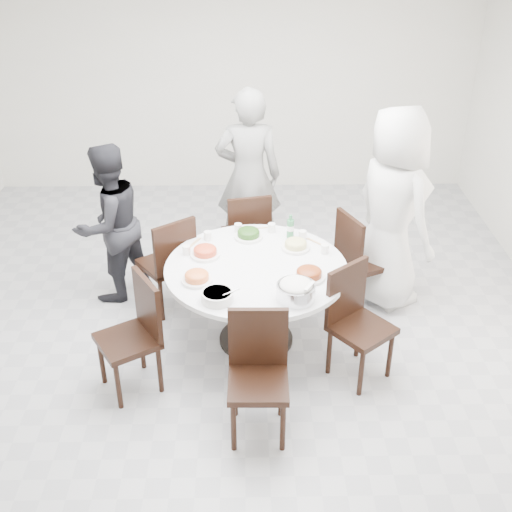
{
  "coord_description": "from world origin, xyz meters",
  "views": [
    {
      "loc": [
        0.19,
        -4.81,
        3.46
      ],
      "look_at": [
        0.27,
        -0.28,
        0.82
      ],
      "focal_mm": 45.0,
      "sensor_mm": 36.0,
      "label": 1
    }
  ],
  "objects_px": {
    "chair_sw": "(127,338)",
    "chair_nw": "(166,262)",
    "chair_se": "(362,327)",
    "diner_left": "(109,224)",
    "chair_ne": "(365,259)",
    "chair_s": "(258,381)",
    "chair_n": "(246,234)",
    "dining_table": "(256,304)",
    "diner_right": "(392,209)",
    "soup_bowl": "(217,296)",
    "rice_bowl": "(296,292)",
    "beverage_bottle": "(290,226)",
    "diner_middle": "(248,176)"
  },
  "relations": [
    {
      "from": "chair_se",
      "to": "soup_bowl",
      "type": "xyz_separation_m",
      "value": [
        -1.12,
        -0.02,
        0.31
      ]
    },
    {
      "from": "soup_bowl",
      "to": "chair_se",
      "type": "bearing_deg",
      "value": 1.11
    },
    {
      "from": "chair_sw",
      "to": "diner_left",
      "type": "height_order",
      "value": "diner_left"
    },
    {
      "from": "beverage_bottle",
      "to": "chair_s",
      "type": "bearing_deg",
      "value": -101.26
    },
    {
      "from": "diner_right",
      "to": "diner_middle",
      "type": "height_order",
      "value": "diner_right"
    },
    {
      "from": "diner_left",
      "to": "rice_bowl",
      "type": "distance_m",
      "value": 2.05
    },
    {
      "from": "chair_ne",
      "to": "chair_s",
      "type": "xyz_separation_m",
      "value": [
        -1.01,
        -1.65,
        0.0
      ]
    },
    {
      "from": "chair_sw",
      "to": "beverage_bottle",
      "type": "distance_m",
      "value": 1.73
    },
    {
      "from": "chair_se",
      "to": "chair_sw",
      "type": "bearing_deg",
      "value": 144.67
    },
    {
      "from": "chair_n",
      "to": "diner_right",
      "type": "relative_size",
      "value": 0.51
    },
    {
      "from": "chair_sw",
      "to": "diner_left",
      "type": "distance_m",
      "value": 1.42
    },
    {
      "from": "chair_s",
      "to": "soup_bowl",
      "type": "xyz_separation_m",
      "value": [
        -0.29,
        0.59,
        0.31
      ]
    },
    {
      "from": "chair_s",
      "to": "diner_middle",
      "type": "xyz_separation_m",
      "value": [
        -0.05,
        2.57,
        0.43
      ]
    },
    {
      "from": "chair_s",
      "to": "beverage_bottle",
      "type": "height_order",
      "value": "beverage_bottle"
    },
    {
      "from": "chair_n",
      "to": "chair_sw",
      "type": "relative_size",
      "value": 1.0
    },
    {
      "from": "chair_ne",
      "to": "chair_nw",
      "type": "relative_size",
      "value": 1.0
    },
    {
      "from": "diner_right",
      "to": "diner_middle",
      "type": "relative_size",
      "value": 1.04
    },
    {
      "from": "chair_se",
      "to": "soup_bowl",
      "type": "distance_m",
      "value": 1.16
    },
    {
      "from": "chair_nw",
      "to": "soup_bowl",
      "type": "relative_size",
      "value": 3.91
    },
    {
      "from": "rice_bowl",
      "to": "beverage_bottle",
      "type": "distance_m",
      "value": 0.98
    },
    {
      "from": "chair_s",
      "to": "diner_right",
      "type": "distance_m",
      "value": 2.18
    },
    {
      "from": "chair_nw",
      "to": "beverage_bottle",
      "type": "relative_size",
      "value": 4.34
    },
    {
      "from": "chair_ne",
      "to": "rice_bowl",
      "type": "height_order",
      "value": "chair_ne"
    },
    {
      "from": "diner_middle",
      "to": "beverage_bottle",
      "type": "xyz_separation_m",
      "value": [
        0.36,
        -1.0,
        -0.05
      ]
    },
    {
      "from": "chair_sw",
      "to": "rice_bowl",
      "type": "distance_m",
      "value": 1.33
    },
    {
      "from": "chair_n",
      "to": "chair_s",
      "type": "relative_size",
      "value": 1.0
    },
    {
      "from": "chair_s",
      "to": "chair_ne",
      "type": "bearing_deg",
      "value": 59.38
    },
    {
      "from": "diner_left",
      "to": "chair_se",
      "type": "bearing_deg",
      "value": 100.43
    },
    {
      "from": "rice_bowl",
      "to": "beverage_bottle",
      "type": "bearing_deg",
      "value": 88.82
    },
    {
      "from": "diner_middle",
      "to": "soup_bowl",
      "type": "relative_size",
      "value": 7.47
    },
    {
      "from": "chair_nw",
      "to": "rice_bowl",
      "type": "bearing_deg",
      "value": 100.47
    },
    {
      "from": "rice_bowl",
      "to": "beverage_bottle",
      "type": "relative_size",
      "value": 1.35
    },
    {
      "from": "chair_s",
      "to": "rice_bowl",
      "type": "distance_m",
      "value": 0.75
    },
    {
      "from": "dining_table",
      "to": "chair_n",
      "type": "distance_m",
      "value": 1.09
    },
    {
      "from": "chair_nw",
      "to": "diner_middle",
      "type": "height_order",
      "value": "diner_middle"
    },
    {
      "from": "chair_sw",
      "to": "chair_nw",
      "type": "bearing_deg",
      "value": 139.62
    },
    {
      "from": "chair_sw",
      "to": "soup_bowl",
      "type": "height_order",
      "value": "chair_sw"
    },
    {
      "from": "chair_se",
      "to": "diner_left",
      "type": "xyz_separation_m",
      "value": [
        -2.15,
        1.23,
        0.28
      ]
    },
    {
      "from": "dining_table",
      "to": "rice_bowl",
      "type": "height_order",
      "value": "rice_bowl"
    },
    {
      "from": "chair_s",
      "to": "soup_bowl",
      "type": "distance_m",
      "value": 0.73
    },
    {
      "from": "chair_sw",
      "to": "soup_bowl",
      "type": "relative_size",
      "value": 3.91
    },
    {
      "from": "chair_se",
      "to": "diner_middle",
      "type": "relative_size",
      "value": 0.52
    },
    {
      "from": "chair_n",
      "to": "dining_table",
      "type": "bearing_deg",
      "value": 82.76
    },
    {
      "from": "rice_bowl",
      "to": "chair_n",
      "type": "bearing_deg",
      "value": 103.4
    },
    {
      "from": "chair_se",
      "to": "soup_bowl",
      "type": "height_order",
      "value": "chair_se"
    },
    {
      "from": "diner_middle",
      "to": "beverage_bottle",
      "type": "bearing_deg",
      "value": 109.49
    },
    {
      "from": "dining_table",
      "to": "chair_s",
      "type": "distance_m",
      "value": 1.09
    },
    {
      "from": "dining_table",
      "to": "diner_right",
      "type": "relative_size",
      "value": 0.8
    },
    {
      "from": "diner_middle",
      "to": "rice_bowl",
      "type": "bearing_deg",
      "value": 99.42
    },
    {
      "from": "dining_table",
      "to": "chair_nw",
      "type": "height_order",
      "value": "chair_nw"
    }
  ]
}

